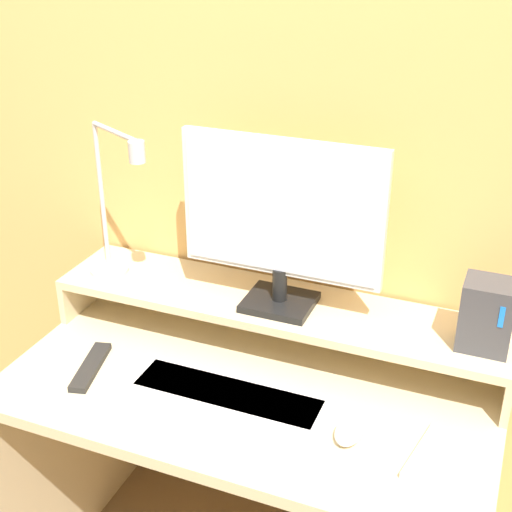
{
  "coord_description": "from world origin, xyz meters",
  "views": [
    {
      "loc": [
        0.53,
        -0.96,
        1.73
      ],
      "look_at": [
        0.0,
        0.34,
        1.03
      ],
      "focal_mm": 50.0,
      "sensor_mm": 36.0,
      "label": 1
    }
  ],
  "objects_px": {
    "mouse": "(349,431)",
    "remote_secondary": "(425,453)",
    "desk_lamp": "(115,215)",
    "router_dock": "(487,315)",
    "monitor": "(281,218)",
    "remote_control": "(91,367)",
    "keyboard": "(227,395)"
  },
  "relations": [
    {
      "from": "monitor",
      "to": "router_dock",
      "type": "xyz_separation_m",
      "value": [
        0.48,
        -0.0,
        -0.15
      ]
    },
    {
      "from": "desk_lamp",
      "to": "keyboard",
      "type": "bearing_deg",
      "value": -26.97
    },
    {
      "from": "desk_lamp",
      "to": "mouse",
      "type": "distance_m",
      "value": 0.79
    },
    {
      "from": "router_dock",
      "to": "remote_control",
      "type": "distance_m",
      "value": 0.94
    },
    {
      "from": "monitor",
      "to": "desk_lamp",
      "type": "xyz_separation_m",
      "value": [
        -0.44,
        -0.03,
        -0.05
      ]
    },
    {
      "from": "keyboard",
      "to": "mouse",
      "type": "xyz_separation_m",
      "value": [
        0.29,
        -0.02,
        0.01
      ]
    },
    {
      "from": "remote_secondary",
      "to": "mouse",
      "type": "bearing_deg",
      "value": -178.99
    },
    {
      "from": "router_dock",
      "to": "remote_control",
      "type": "xyz_separation_m",
      "value": [
        -0.88,
        -0.26,
        -0.2
      ]
    },
    {
      "from": "remote_secondary",
      "to": "router_dock",
      "type": "bearing_deg",
      "value": 75.15
    },
    {
      "from": "monitor",
      "to": "mouse",
      "type": "distance_m",
      "value": 0.5
    },
    {
      "from": "mouse",
      "to": "remote_secondary",
      "type": "xyz_separation_m",
      "value": [
        0.16,
        0.0,
        -0.01
      ]
    },
    {
      "from": "desk_lamp",
      "to": "mouse",
      "type": "bearing_deg",
      "value": -18.04
    },
    {
      "from": "monitor",
      "to": "remote_secondary",
      "type": "distance_m",
      "value": 0.6
    },
    {
      "from": "keyboard",
      "to": "remote_control",
      "type": "relative_size",
      "value": 2.39
    },
    {
      "from": "remote_control",
      "to": "desk_lamp",
      "type": "bearing_deg",
      "value": 100.56
    },
    {
      "from": "mouse",
      "to": "remote_control",
      "type": "bearing_deg",
      "value": 179.97
    },
    {
      "from": "desk_lamp",
      "to": "remote_secondary",
      "type": "distance_m",
      "value": 0.93
    },
    {
      "from": "monitor",
      "to": "remote_control",
      "type": "distance_m",
      "value": 0.59
    },
    {
      "from": "monitor",
      "to": "remote_control",
      "type": "height_order",
      "value": "monitor"
    },
    {
      "from": "desk_lamp",
      "to": "keyboard",
      "type": "height_order",
      "value": "desk_lamp"
    },
    {
      "from": "monitor",
      "to": "remote_control",
      "type": "xyz_separation_m",
      "value": [
        -0.39,
        -0.26,
        -0.35
      ]
    },
    {
      "from": "desk_lamp",
      "to": "router_dock",
      "type": "distance_m",
      "value": 0.93
    },
    {
      "from": "keyboard",
      "to": "remote_secondary",
      "type": "distance_m",
      "value": 0.46
    },
    {
      "from": "keyboard",
      "to": "mouse",
      "type": "bearing_deg",
      "value": -4.44
    },
    {
      "from": "mouse",
      "to": "remote_secondary",
      "type": "relative_size",
      "value": 0.53
    },
    {
      "from": "desk_lamp",
      "to": "router_dock",
      "type": "height_order",
      "value": "desk_lamp"
    },
    {
      "from": "desk_lamp",
      "to": "remote_secondary",
      "type": "bearing_deg",
      "value": -14.62
    },
    {
      "from": "router_dock",
      "to": "mouse",
      "type": "distance_m",
      "value": 0.4
    },
    {
      "from": "desk_lamp",
      "to": "remote_secondary",
      "type": "height_order",
      "value": "desk_lamp"
    },
    {
      "from": "monitor",
      "to": "remote_control",
      "type": "bearing_deg",
      "value": -146.7
    },
    {
      "from": "remote_control",
      "to": "monitor",
      "type": "bearing_deg",
      "value": 33.3
    },
    {
      "from": "desk_lamp",
      "to": "keyboard",
      "type": "relative_size",
      "value": 0.88
    }
  ]
}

